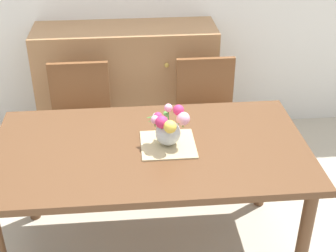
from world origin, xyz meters
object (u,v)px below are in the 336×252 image
Objects in this scene: chair_right at (206,113)px; dining_table at (151,160)px; dresser at (127,87)px; flower_vase at (169,128)px; chair_left at (81,118)px.

dining_table is at bearing 60.99° from chair_right.
dresser reaches higher than chair_right.
dining_table is 0.23m from flower_vase.
chair_left is at bearing 119.01° from dining_table.
chair_right is 0.64× the size of dresser.
chair_left is at bearing 123.98° from flower_vase.
dining_table is 0.94m from chair_left.
chair_left and chair_right have the same top height.
chair_right is (0.90, 0.00, 0.00)m from chair_left.
chair_right is 0.77m from dresser.
chair_right is at bearing -180.00° from chair_left.
dresser is (-0.56, 0.52, -0.02)m from chair_right.
chair_left is at bearing 0.00° from chair_right.
chair_left is 1.00× the size of chair_right.
dresser is (-0.11, 1.33, -0.18)m from dining_table.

